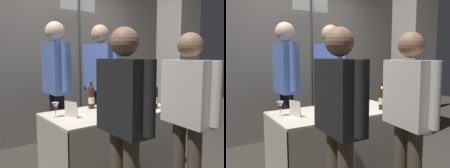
% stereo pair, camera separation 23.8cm
% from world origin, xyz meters
% --- Properties ---
extents(back_partition, '(6.93, 0.12, 3.15)m').
position_xyz_m(back_partition, '(0.00, 1.58, 1.58)').
color(back_partition, '#9E998E').
rests_on(back_partition, ground_plane).
extents(concrete_pillar, '(0.52, 0.52, 2.85)m').
position_xyz_m(concrete_pillar, '(1.87, 0.60, 1.42)').
color(concrete_pillar, gray).
rests_on(concrete_pillar, ground_plane).
extents(tasting_table, '(1.47, 0.75, 0.75)m').
position_xyz_m(tasting_table, '(0.00, 0.00, 0.52)').
color(tasting_table, beige).
rests_on(tasting_table, ground_plane).
extents(featured_wine_bottle, '(0.07, 0.07, 0.33)m').
position_xyz_m(featured_wine_bottle, '(0.46, -0.21, 0.89)').
color(featured_wine_bottle, '#38230F').
rests_on(featured_wine_bottle, tasting_table).
extents(display_bottle_0, '(0.07, 0.07, 0.34)m').
position_xyz_m(display_bottle_0, '(0.49, 0.21, 0.89)').
color(display_bottle_0, black).
rests_on(display_bottle_0, tasting_table).
extents(display_bottle_1, '(0.07, 0.07, 0.29)m').
position_xyz_m(display_bottle_1, '(0.00, 0.14, 0.87)').
color(display_bottle_1, black).
rests_on(display_bottle_1, tasting_table).
extents(display_bottle_2, '(0.07, 0.07, 0.34)m').
position_xyz_m(display_bottle_2, '(-0.13, 0.23, 0.89)').
color(display_bottle_2, '#38230F').
rests_on(display_bottle_2, tasting_table).
extents(display_bottle_3, '(0.07, 0.07, 0.32)m').
position_xyz_m(display_bottle_3, '(0.31, 0.01, 0.88)').
color(display_bottle_3, '#192333').
rests_on(display_bottle_3, tasting_table).
extents(wine_glass_near_vendor, '(0.07, 0.07, 0.15)m').
position_xyz_m(wine_glass_near_vendor, '(-0.63, 0.10, 0.86)').
color(wine_glass_near_vendor, silver).
rests_on(wine_glass_near_vendor, tasting_table).
extents(flower_vase, '(0.10, 0.10, 0.33)m').
position_xyz_m(flower_vase, '(0.15, -0.10, 0.86)').
color(flower_vase, tan).
rests_on(flower_vase, tasting_table).
extents(brochure_stand, '(0.06, 0.17, 0.16)m').
position_xyz_m(brochure_stand, '(-0.51, 0.00, 0.83)').
color(brochure_stand, silver).
rests_on(brochure_stand, tasting_table).
extents(vendor_presenter, '(0.24, 0.62, 1.78)m').
position_xyz_m(vendor_presenter, '(-0.34, 0.71, 1.09)').
color(vendor_presenter, black).
rests_on(vendor_presenter, ground_plane).
extents(vendor_assistant, '(0.31, 0.61, 1.78)m').
position_xyz_m(vendor_assistant, '(0.27, 0.63, 1.08)').
color(vendor_assistant, black).
rests_on(vendor_assistant, ground_plane).
extents(taster_foreground_right, '(0.26, 0.62, 1.55)m').
position_xyz_m(taster_foreground_right, '(0.15, -0.89, 0.93)').
color(taster_foreground_right, '#4C4233').
rests_on(taster_foreground_right, ground_plane).
extents(taster_foreground_left, '(0.23, 0.62, 1.57)m').
position_xyz_m(taster_foreground_left, '(-0.46, -0.77, 0.94)').
color(taster_foreground_left, '#4C4233').
rests_on(taster_foreground_left, ground_plane).
extents(booth_signpost, '(0.56, 0.04, 2.24)m').
position_xyz_m(booth_signpost, '(0.18, 1.06, 1.40)').
color(booth_signpost, '#47474C').
rests_on(booth_signpost, ground_plane).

